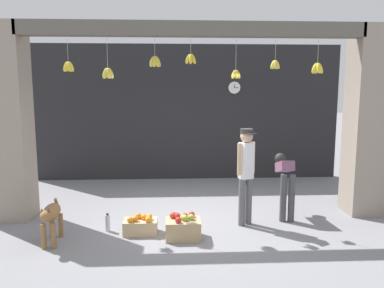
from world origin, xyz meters
TOP-DOWN VIEW (x-y plane):
  - ground_plane at (0.00, 0.00)m, footprint 60.00×60.00m
  - shop_back_wall at (0.00, 3.14)m, footprint 7.61×0.12m
  - shop_pillar_left at (-3.15, 0.30)m, footprint 0.70×0.60m
  - shop_pillar_right at (3.15, 0.30)m, footprint 0.70×0.60m
  - storefront_awning at (-0.01, 0.12)m, footprint 5.71×0.28m
  - dog at (-2.12, -0.87)m, footprint 0.25×0.81m
  - shopkeeper at (0.85, -0.24)m, footprint 0.31×0.30m
  - worker_stooping at (1.61, 0.11)m, footprint 0.27×0.82m
  - fruit_crate_oranges at (-0.85, -0.55)m, footprint 0.52×0.32m
  - fruit_crate_apples at (-0.20, -0.76)m, footprint 0.52×0.38m
  - water_bottle at (-1.39, -0.42)m, footprint 0.07×0.07m
  - wall_clock at (1.18, 3.07)m, footprint 0.31×0.03m

SIDE VIEW (x-z plane):
  - ground_plane at x=0.00m, z-range 0.00..0.00m
  - fruit_crate_oranges at x=-0.85m, z-range -0.02..0.28m
  - water_bottle at x=-1.39m, z-range -0.01..0.28m
  - fruit_crate_apples at x=-0.20m, z-range -0.02..0.35m
  - dog at x=-2.12m, z-range 0.11..0.74m
  - worker_stooping at x=1.61m, z-range 0.18..1.25m
  - shopkeeper at x=0.85m, z-range 0.14..1.75m
  - shop_back_wall at x=0.00m, z-range 0.00..3.34m
  - shop_pillar_left at x=-3.15m, z-range 0.00..3.34m
  - shop_pillar_right at x=3.15m, z-range 0.00..3.34m
  - wall_clock at x=1.18m, z-range 2.13..2.44m
  - storefront_awning at x=-0.01m, z-range 2.70..3.64m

